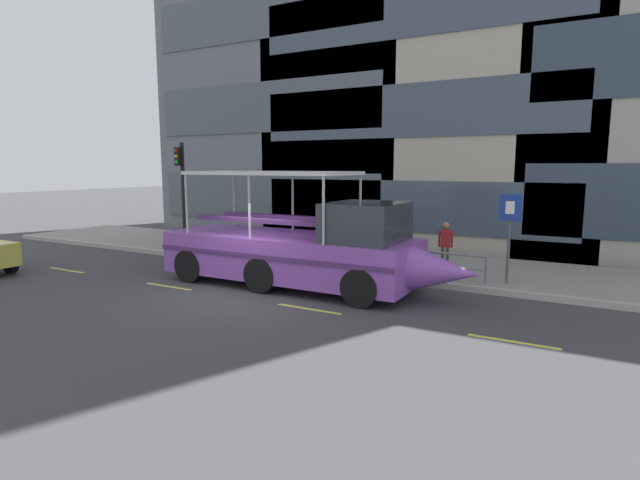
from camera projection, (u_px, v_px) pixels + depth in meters
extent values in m
plane|color=#3D3D3F|center=(247.00, 292.00, 14.10)|extent=(120.00, 120.00, 0.00)
cube|color=gray|center=(337.00, 257.00, 18.93)|extent=(32.00, 4.80, 0.18)
cube|color=#B2ADA3|center=(303.00, 269.00, 16.78)|extent=(32.00, 0.18, 0.18)
cube|color=#DBD64C|center=(67.00, 270.00, 17.05)|extent=(1.80, 0.12, 0.01)
cube|color=#DBD64C|center=(169.00, 286.00, 14.73)|extent=(1.80, 0.12, 0.01)
cube|color=#DBD64C|center=(309.00, 309.00, 12.42)|extent=(1.80, 0.12, 0.01)
cube|color=#DBD64C|center=(513.00, 342.00, 10.10)|extent=(1.80, 0.12, 0.01)
cube|color=#4C5660|center=(262.00, 197.00, 23.65)|extent=(12.08, 0.06, 2.28)
cube|color=#4C5660|center=(261.00, 107.00, 23.04)|extent=(12.08, 0.06, 2.28)
cube|color=#4C5660|center=(259.00, 13.00, 22.44)|extent=(12.08, 0.06, 2.28)
cube|color=#3D4C5B|center=(404.00, 206.00, 20.28)|extent=(12.97, 0.06, 2.09)
cube|color=#3D4C5B|center=(406.00, 111.00, 19.72)|extent=(12.97, 0.06, 2.09)
cube|color=#3D4C5B|center=(409.00, 9.00, 19.16)|extent=(12.97, 0.06, 2.09)
cylinder|color=gray|center=(314.00, 242.00, 16.82)|extent=(11.26, 0.07, 0.07)
cylinder|color=gray|center=(314.00, 254.00, 16.88)|extent=(11.26, 0.06, 0.06)
cylinder|color=gray|center=(190.00, 242.00, 19.60)|extent=(0.09, 0.09, 0.80)
cylinder|color=gray|center=(228.00, 245.00, 18.69)|extent=(0.09, 0.09, 0.80)
cylinder|color=gray|center=(269.00, 249.00, 17.79)|extent=(0.09, 0.09, 0.80)
cylinder|color=gray|center=(314.00, 254.00, 16.88)|extent=(0.09, 0.09, 0.80)
cylinder|color=gray|center=(365.00, 259.00, 15.98)|extent=(0.09, 0.09, 0.80)
cylinder|color=gray|center=(422.00, 264.00, 15.07)|extent=(0.09, 0.09, 0.80)
cylinder|color=gray|center=(486.00, 271.00, 14.17)|extent=(0.09, 0.09, 0.80)
cylinder|color=black|center=(184.00, 197.00, 19.97)|extent=(0.16, 0.16, 4.26)
cube|color=black|center=(178.00, 157.00, 19.57)|extent=(0.24, 0.20, 0.72)
sphere|color=red|center=(176.00, 151.00, 19.44)|extent=(0.14, 0.14, 0.14)
sphere|color=gold|center=(176.00, 157.00, 19.47)|extent=(0.14, 0.14, 0.14)
sphere|color=green|center=(176.00, 162.00, 19.51)|extent=(0.14, 0.14, 0.14)
cylinder|color=#4C4F54|center=(509.00, 240.00, 14.19)|extent=(0.08, 0.08, 2.54)
cube|color=navy|center=(510.00, 208.00, 14.01)|extent=(0.60, 0.04, 0.76)
cube|color=white|center=(510.00, 208.00, 13.99)|extent=(0.24, 0.01, 0.36)
cube|color=purple|center=(289.00, 256.00, 14.81)|extent=(7.62, 2.57, 1.23)
cone|color=purple|center=(445.00, 272.00, 12.57)|extent=(1.71, 1.17, 1.17)
cylinder|color=purple|center=(193.00, 246.00, 16.65)|extent=(0.38, 1.17, 1.17)
cube|color=#4D2A62|center=(263.00, 257.00, 13.67)|extent=(7.62, 0.04, 0.12)
sphere|color=white|center=(462.00, 271.00, 12.35)|extent=(0.22, 0.22, 0.22)
cube|color=#33383D|center=(366.00, 222.00, 13.45)|extent=(1.90, 2.16, 1.04)
cube|color=silver|center=(272.00, 173.00, 14.73)|extent=(4.95, 2.36, 0.10)
cylinder|color=#B2B2B7|center=(360.00, 205.00, 14.71)|extent=(0.07, 0.07, 1.76)
cylinder|color=#B2B2B7|center=(323.00, 211.00, 12.76)|extent=(0.07, 0.07, 1.76)
cylinder|color=#B2B2B7|center=(293.00, 202.00, 15.85)|extent=(0.07, 0.07, 1.76)
cylinder|color=#B2B2B7|center=(249.00, 207.00, 13.89)|extent=(0.07, 0.07, 1.76)
cylinder|color=#B2B2B7|center=(234.00, 200.00, 16.98)|extent=(0.07, 0.07, 1.76)
cylinder|color=#B2B2B7|center=(186.00, 204.00, 15.03)|extent=(0.07, 0.07, 1.76)
cube|color=#4D2A62|center=(284.00, 217.00, 15.47)|extent=(4.55, 0.28, 0.12)
cube|color=#4D2A62|center=(261.00, 221.00, 14.40)|extent=(4.55, 0.28, 0.12)
cylinder|color=black|center=(394.00, 271.00, 14.52)|extent=(1.00, 0.28, 1.00)
cylinder|color=black|center=(360.00, 288.00, 12.47)|extent=(1.00, 0.28, 1.00)
cylinder|color=black|center=(304.00, 261.00, 15.98)|extent=(1.00, 0.28, 1.00)
cylinder|color=black|center=(261.00, 275.00, 13.94)|extent=(1.00, 0.28, 1.00)
cylinder|color=black|center=(238.00, 254.00, 17.27)|extent=(1.00, 0.28, 1.00)
cylinder|color=black|center=(189.00, 266.00, 15.23)|extent=(1.00, 0.28, 1.00)
cylinder|color=#47423D|center=(442.00, 259.00, 15.92)|extent=(0.10, 0.10, 0.79)
cylinder|color=#47423D|center=(447.00, 260.00, 15.88)|extent=(0.10, 0.10, 0.79)
cube|color=maroon|center=(446.00, 238.00, 15.80)|extent=(0.33, 0.23, 0.56)
cylinder|color=maroon|center=(439.00, 239.00, 15.86)|extent=(0.07, 0.07, 0.51)
cylinder|color=maroon|center=(452.00, 239.00, 15.75)|extent=(0.07, 0.07, 0.51)
sphere|color=#936B4C|center=(446.00, 225.00, 15.74)|extent=(0.22, 0.22, 0.22)
cylinder|color=black|center=(10.00, 264.00, 16.55)|extent=(0.64, 0.22, 0.64)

